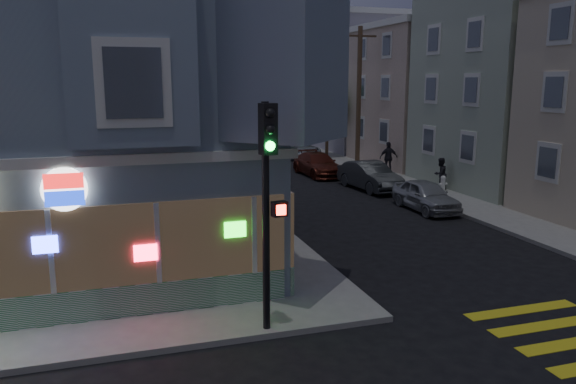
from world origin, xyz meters
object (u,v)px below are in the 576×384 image
parked_car_b (370,176)px  fire_hydrant (443,183)px  utility_pole (359,96)px  parked_car_a (426,195)px  parked_car_c (318,164)px  parked_car_d (298,149)px  street_tree_near (327,106)px  traffic_signal (268,180)px  pedestrian_a (440,174)px  street_tree_far (294,102)px  pedestrian_b (389,158)px

parked_car_b → fire_hydrant: size_ratio=5.69×
utility_pole → parked_car_a: size_ratio=2.21×
parked_car_c → parked_car_d: parked_car_d is taller
street_tree_near → traffic_signal: bearing=-113.8°
pedestrian_a → parked_car_d: pedestrian_a is taller
pedestrian_a → parked_car_b: pedestrian_a is taller
parked_car_d → traffic_signal: size_ratio=0.97×
traffic_signal → parked_car_c: bearing=56.6°
street_tree_far → street_tree_near: bearing=-90.0°
street_tree_near → parked_car_d: bearing=159.4°
utility_pole → traffic_signal: 24.99m
parked_car_c → traffic_signal: (-8.87, -20.59, 2.98)m
street_tree_near → parked_car_d: (-2.07, 0.78, -3.23)m
street_tree_near → traffic_signal: 30.43m
street_tree_far → fire_hydrant: 22.80m
utility_pole → pedestrian_a: bearing=-83.1°
street_tree_near → pedestrian_a: (0.80, -14.24, -2.94)m
street_tree_near → traffic_signal: (-12.30, -27.83, -0.26)m
street_tree_near → pedestrian_a: size_ratio=3.13×
parked_car_b → street_tree_far: bearing=78.1°
street_tree_near → fire_hydrant: 14.95m
parked_car_b → parked_car_c: bearing=96.1°
street_tree_far → parked_car_c: size_ratio=1.10×
utility_pole → pedestrian_b: size_ratio=4.62×
street_tree_near → pedestrian_b: (0.74, -8.56, -2.81)m
street_tree_far → pedestrian_b: bearing=-87.5°
street_tree_near → parked_car_b: size_ratio=1.15×
street_tree_near → pedestrian_a: bearing=-86.8°
utility_pole → parked_car_a: (-1.90, -11.65, -4.10)m
street_tree_far → traffic_signal: size_ratio=1.02×
parked_car_c → parked_car_d: bearing=77.8°
utility_pole → parked_car_a: bearing=-99.2°
parked_car_d → traffic_signal: bearing=-112.9°
street_tree_near → parked_car_c: street_tree_near is taller
parked_car_b → parked_car_d: bearing=83.4°
pedestrian_b → parked_car_c: pedestrian_b is taller
utility_pole → street_tree_near: size_ratio=1.70×
fire_hydrant → pedestrian_a: bearing=90.0°
parked_car_b → parked_car_c: 5.30m
parked_car_d → fire_hydrant: 15.59m
street_tree_near → parked_car_c: (-3.43, -7.25, -3.24)m
parked_car_a → fire_hydrant: (2.90, 3.10, -0.12)m
pedestrian_b → fire_hydrant: bearing=96.8°
pedestrian_a → parked_car_c: (-4.23, 6.99, -0.30)m
parked_car_c → fire_hydrant: (4.23, -7.30, -0.12)m
pedestrian_a → parked_car_c: bearing=-77.2°
utility_pole → traffic_signal: bearing=-119.0°
pedestrian_b → pedestrian_a: bearing=96.8°
parked_car_d → pedestrian_a: bearing=-82.4°
street_tree_near → fire_hydrant: bearing=-86.9°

